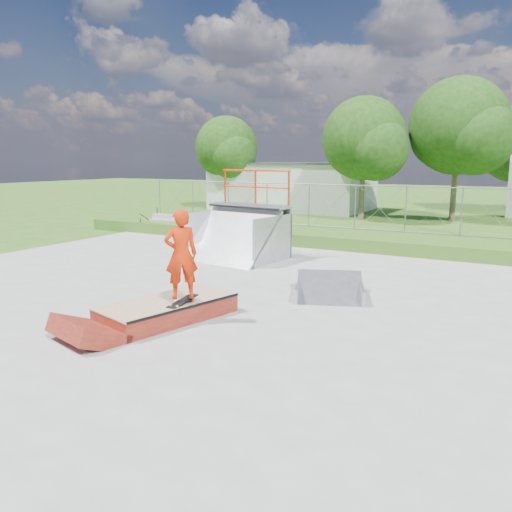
% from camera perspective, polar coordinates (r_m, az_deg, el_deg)
% --- Properties ---
extents(ground, '(120.00, 120.00, 0.00)m').
position_cam_1_polar(ground, '(11.39, -5.21, -5.85)').
color(ground, '#335C1A').
rests_on(ground, ground).
extents(concrete_pad, '(20.00, 16.00, 0.04)m').
position_cam_1_polar(concrete_pad, '(11.38, -5.21, -5.75)').
color(concrete_pad, gray).
rests_on(concrete_pad, ground).
extents(grass_berm, '(24.00, 3.00, 0.50)m').
position_cam_1_polar(grass_berm, '(19.75, 10.26, 1.93)').
color(grass_berm, '#335C1A').
rests_on(grass_berm, ground).
extents(grind_box, '(2.03, 3.04, 0.41)m').
position_cam_1_polar(grind_box, '(10.56, -10.06, -6.15)').
color(grind_box, maroon).
rests_on(grind_box, concrete_pad).
extents(quarter_pipe, '(3.25, 2.86, 2.94)m').
position_cam_1_polar(quarter_pipe, '(16.47, -2.51, 4.62)').
color(quarter_pipe, '#95979C').
rests_on(quarter_pipe, concrete_pad).
extents(flat_bank_ramp, '(2.07, 2.13, 0.48)m').
position_cam_1_polar(flat_bank_ramp, '(12.12, 8.40, -3.70)').
color(flat_bank_ramp, '#95979C').
rests_on(flat_bank_ramp, concrete_pad).
extents(skateboard, '(0.27, 0.81, 0.13)m').
position_cam_1_polar(skateboard, '(10.24, -8.40, -5.18)').
color(skateboard, black).
rests_on(skateboard, grind_box).
extents(skater, '(0.77, 0.77, 1.81)m').
position_cam_1_polar(skater, '(10.03, -8.54, -0.22)').
color(skater, red).
rests_on(skater, grind_box).
extents(concrete_stairs, '(1.50, 1.60, 0.80)m').
position_cam_1_polar(concrete_stairs, '(23.16, -10.80, 3.59)').
color(concrete_stairs, gray).
rests_on(concrete_stairs, ground).
extents(chain_link_fence, '(20.00, 0.06, 1.80)m').
position_cam_1_polar(chain_link_fence, '(20.56, 11.26, 5.48)').
color(chain_link_fence, gray).
rests_on(chain_link_fence, grass_berm).
extents(utility_building_flat, '(10.00, 6.00, 3.00)m').
position_cam_1_polar(utility_building_flat, '(34.14, 4.20, 7.91)').
color(utility_building_flat, silver).
rests_on(utility_building_flat, ground).
extents(tree_left_near, '(4.76, 4.48, 6.65)m').
position_cam_1_polar(tree_left_near, '(28.02, 12.61, 12.64)').
color(tree_left_near, brown).
rests_on(tree_left_near, ground).
extents(tree_center, '(5.44, 5.12, 7.60)m').
position_cam_1_polar(tree_center, '(29.08, 22.63, 13.20)').
color(tree_center, brown).
rests_on(tree_center, ground).
extents(tree_left_far, '(4.42, 4.16, 6.18)m').
position_cam_1_polar(tree_left_far, '(33.97, -3.22, 12.02)').
color(tree_left_far, brown).
rests_on(tree_left_far, ground).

